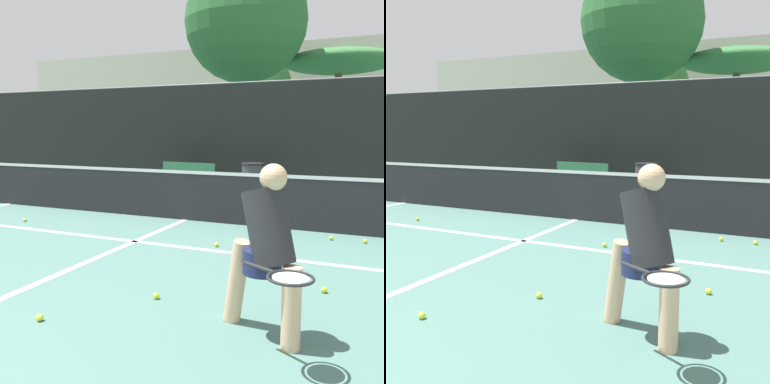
% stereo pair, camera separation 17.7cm
% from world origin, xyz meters
% --- Properties ---
extents(court_service_line, '(8.25, 0.10, 0.01)m').
position_xyz_m(court_service_line, '(0.00, 5.69, 0.00)').
color(court_service_line, white).
rests_on(court_service_line, ground).
extents(court_center_mark, '(0.10, 5.79, 0.01)m').
position_xyz_m(court_center_mark, '(0.00, 4.64, 0.00)').
color(court_center_mark, white).
rests_on(court_center_mark, ground).
extents(net, '(11.09, 0.09, 1.07)m').
position_xyz_m(net, '(0.00, 7.53, 0.51)').
color(net, slate).
rests_on(net, ground).
extents(fence_back, '(24.00, 0.06, 2.94)m').
position_xyz_m(fence_back, '(0.00, 11.27, 1.46)').
color(fence_back, black).
rests_on(fence_back, ground).
extents(player_practicing, '(0.99, 0.97, 1.47)m').
position_xyz_m(player_practicing, '(2.68, 3.37, 0.78)').
color(player_practicing, '#DBAD84').
rests_on(player_practicing, ground).
extents(tennis_ball_scattered_1, '(0.07, 0.07, 0.07)m').
position_xyz_m(tennis_ball_scattered_1, '(2.99, 4.63, 0.03)').
color(tennis_ball_scattered_1, '#D1E033').
rests_on(tennis_ball_scattered_1, ground).
extents(tennis_ball_scattered_2, '(0.07, 0.07, 0.07)m').
position_xyz_m(tennis_ball_scattered_2, '(-2.67, 6.13, 0.03)').
color(tennis_ball_scattered_2, '#D1E033').
rests_on(tennis_ball_scattered_2, ground).
extents(tennis_ball_scattered_5, '(0.07, 0.07, 0.07)m').
position_xyz_m(tennis_ball_scattered_5, '(2.76, 7.04, 0.03)').
color(tennis_ball_scattered_5, '#D1E033').
rests_on(tennis_ball_scattered_5, ground).
extents(tennis_ball_scattered_6, '(0.07, 0.07, 0.07)m').
position_xyz_m(tennis_ball_scattered_6, '(1.63, 7.04, 0.03)').
color(tennis_ball_scattered_6, '#D1E033').
rests_on(tennis_ball_scattered_6, ground).
extents(tennis_ball_scattered_7, '(0.07, 0.07, 0.07)m').
position_xyz_m(tennis_ball_scattered_7, '(1.45, 3.75, 0.03)').
color(tennis_ball_scattered_7, '#D1E033').
rests_on(tennis_ball_scattered_7, ground).
extents(tennis_ball_scattered_8, '(0.07, 0.07, 0.07)m').
position_xyz_m(tennis_ball_scattered_8, '(1.27, 5.92, 0.03)').
color(tennis_ball_scattered_8, '#D1E033').
rests_on(tennis_ball_scattered_8, ground).
extents(tennis_ball_scattered_9, '(0.07, 0.07, 0.07)m').
position_xyz_m(tennis_ball_scattered_9, '(0.74, 2.84, 0.03)').
color(tennis_ball_scattered_9, '#D1E033').
rests_on(tennis_ball_scattered_9, ground).
extents(tennis_ball_scattered_10, '(0.07, 0.07, 0.07)m').
position_xyz_m(tennis_ball_scattered_10, '(3.26, 7.03, 0.03)').
color(tennis_ball_scattered_10, '#D1E033').
rests_on(tennis_ball_scattered_10, ground).
extents(courtside_bench, '(1.59, 0.55, 0.86)m').
position_xyz_m(courtside_bench, '(-1.31, 10.38, 0.47)').
color(courtside_bench, '#33724C').
rests_on(courtside_bench, ground).
extents(trash_bin, '(0.56, 0.56, 0.90)m').
position_xyz_m(trash_bin, '(0.46, 10.45, 0.45)').
color(trash_bin, '#3F3F42').
rests_on(trash_bin, ground).
extents(parked_car, '(1.78, 4.63, 1.41)m').
position_xyz_m(parked_car, '(-4.88, 14.05, 0.60)').
color(parked_car, navy).
rests_on(parked_car, ground).
extents(tree_west, '(4.36, 4.36, 4.77)m').
position_xyz_m(tree_west, '(1.43, 18.65, 4.28)').
color(tree_west, brown).
rests_on(tree_west, ground).
extents(tree_mid, '(3.05, 3.05, 8.14)m').
position_xyz_m(tree_mid, '(-2.17, 20.48, 5.74)').
color(tree_mid, brown).
rests_on(tree_mid, ground).
extents(tree_east, '(4.47, 4.47, 7.86)m').
position_xyz_m(tree_east, '(-1.63, 16.21, 5.61)').
color(tree_east, brown).
rests_on(tree_east, ground).
extents(building_far, '(36.00, 2.40, 6.07)m').
position_xyz_m(building_far, '(0.00, 24.35, 3.04)').
color(building_far, beige).
rests_on(building_far, ground).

